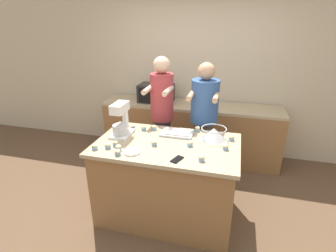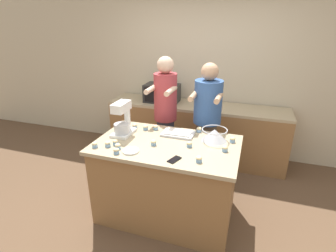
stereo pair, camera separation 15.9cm
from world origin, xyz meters
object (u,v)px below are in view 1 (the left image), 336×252
(cupcake_8, at_px, (202,158))
(cupcake_2, at_px, (154,143))
(cupcake_12, at_px, (144,128))
(cupcake_9, at_px, (118,148))
(person_left, at_px, (162,117))
(cupcake_1, at_px, (118,152))
(mixing_bowl, at_px, (214,133))
(cupcake_0, at_px, (95,147))
(cupcake_6, at_px, (154,128))
(cupcake_10, at_px, (197,129))
(stand_mixer, at_px, (121,121))
(cupcake_11, at_px, (108,146))
(small_plate, at_px, (132,152))
(baking_tray, at_px, (177,133))
(cupcake_3, at_px, (226,147))
(cupcake_4, at_px, (190,144))
(cupcake_5, at_px, (115,143))
(person_right, at_px, (203,124))
(cupcake_7, at_px, (232,138))
(cupcake_13, at_px, (133,127))
(cell_phone, at_px, (177,159))
(microwave_oven, at_px, (156,93))

(cupcake_8, bearing_deg, cupcake_2, 159.54)
(cupcake_12, bearing_deg, cupcake_9, -97.26)
(person_left, distance_m, cupcake_1, 1.13)
(mixing_bowl, distance_m, cupcake_0, 1.27)
(cupcake_6, xyz_separation_m, cupcake_10, (0.51, 0.09, 0.00))
(stand_mixer, xyz_separation_m, cupcake_11, (-0.00, -0.34, -0.14))
(stand_mixer, distance_m, cupcake_0, 0.44)
(small_plate, xyz_separation_m, cupcake_9, (-0.15, 0.01, 0.02))
(person_left, bearing_deg, baking_tray, -57.10)
(cupcake_0, distance_m, cupcake_1, 0.28)
(baking_tray, bearing_deg, cupcake_9, -132.01)
(cupcake_3, distance_m, cupcake_4, 0.36)
(cupcake_9, bearing_deg, cupcake_0, -170.10)
(baking_tray, bearing_deg, cupcake_5, -140.44)
(baking_tray, height_order, cupcake_3, cupcake_3)
(person_left, relative_size, baking_tray, 4.76)
(person_right, height_order, cupcake_7, person_right)
(cupcake_11, bearing_deg, cupcake_9, -6.65)
(person_right, distance_m, mixing_bowl, 0.56)
(small_plate, relative_size, cupcake_10, 2.72)
(stand_mixer, distance_m, cupcake_5, 0.31)
(cupcake_5, relative_size, cupcake_6, 1.00)
(cupcake_9, xyz_separation_m, cupcake_13, (-0.07, 0.55, 0.00))
(cell_phone, distance_m, cupcake_1, 0.58)
(microwave_oven, distance_m, cupcake_8, 2.03)
(microwave_oven, distance_m, cupcake_11, 1.75)
(cupcake_8, height_order, cupcake_9, same)
(cupcake_4, bearing_deg, cupcake_5, -165.24)
(microwave_oven, xyz_separation_m, cupcake_2, (0.46, -1.57, -0.10))
(cupcake_6, bearing_deg, baking_tray, -12.00)
(cell_phone, xyz_separation_m, cupcake_8, (0.22, 0.03, 0.03))
(cupcake_1, relative_size, cupcake_2, 1.00)
(mixing_bowl, distance_m, cupcake_10, 0.27)
(baking_tray, bearing_deg, microwave_oven, 117.11)
(person_left, relative_size, cupcake_5, 28.04)
(cupcake_3, bearing_deg, cupcake_0, -165.44)
(cupcake_0, bearing_deg, cupcake_11, 25.80)
(cupcake_13, bearing_deg, cupcake_1, -80.87)
(person_left, xyz_separation_m, cupcake_8, (0.68, -1.03, 0.03))
(cupcake_1, relative_size, cupcake_11, 1.00)
(mixing_bowl, bearing_deg, cupcake_8, -96.41)
(cupcake_0, distance_m, cupcake_6, 0.77)
(cupcake_8, height_order, cupcake_13, same)
(cupcake_1, xyz_separation_m, cupcake_8, (0.80, 0.09, 0.00))
(stand_mixer, xyz_separation_m, cupcake_2, (0.43, -0.16, -0.14))
(microwave_oven, relative_size, cupcake_7, 8.81)
(cupcake_10, xyz_separation_m, cupcake_12, (-0.62, -0.14, 0.00))
(cupcake_3, relative_size, cupcake_7, 1.00)
(baking_tray, bearing_deg, cupcake_4, -52.54)
(cupcake_7, xyz_separation_m, cupcake_9, (-1.09, -0.53, 0.00))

